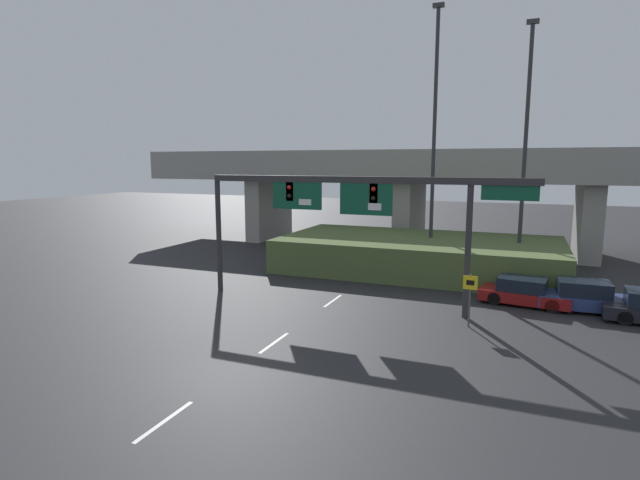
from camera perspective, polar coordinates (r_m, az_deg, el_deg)
The scene contains 10 objects.
ground_plane at distance 17.44m, azimuth -10.64°, elevation -15.13°, with size 160.00×160.00×0.00m, color #262628.
lane_markings at distance 28.81m, azimuth 3.79°, elevation -5.31°, with size 0.14×35.00×0.01m.
signal_gantry at distance 24.32m, azimuth 3.31°, elevation 4.45°, with size 16.31×0.44×6.39m.
speed_limit_sign at distance 22.43m, azimuth 16.76°, elevation -5.80°, with size 0.60×0.11×2.32m.
highway_light_pole_near at distance 33.38m, azimuth 12.91°, elevation 11.56°, with size 0.70×0.36×16.73m.
highway_light_pole_far at distance 32.77m, azimuth 22.40°, elevation 9.84°, with size 0.70×0.36×15.21m.
overpass_bridge at distance 42.25m, azimuth 10.30°, elevation 6.83°, with size 46.76×8.34×8.02m.
grass_embankment at distance 33.40m, azimuth 11.23°, elevation -1.62°, with size 17.68×9.30×2.14m.
parked_sedan_near_right at distance 27.03m, azimuth 22.30°, elevation -5.55°, with size 4.48×2.37×1.36m.
parked_sedan_mid_right at distance 27.18m, azimuth 28.11°, elevation -5.77°, with size 4.46×1.99×1.46m.
Camera 1 is at (8.81, -13.30, 7.05)m, focal length 28.00 mm.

